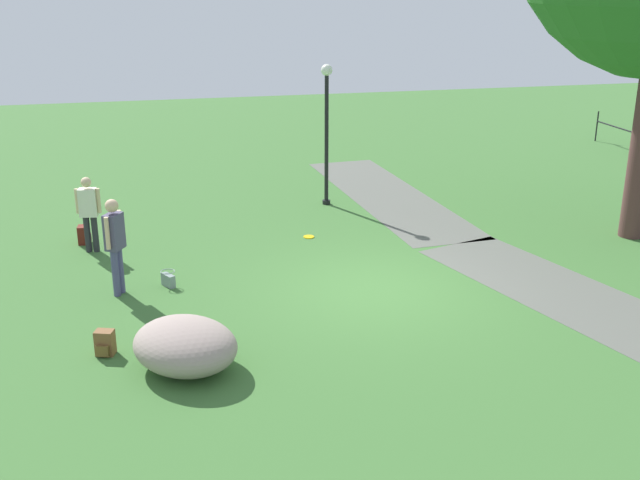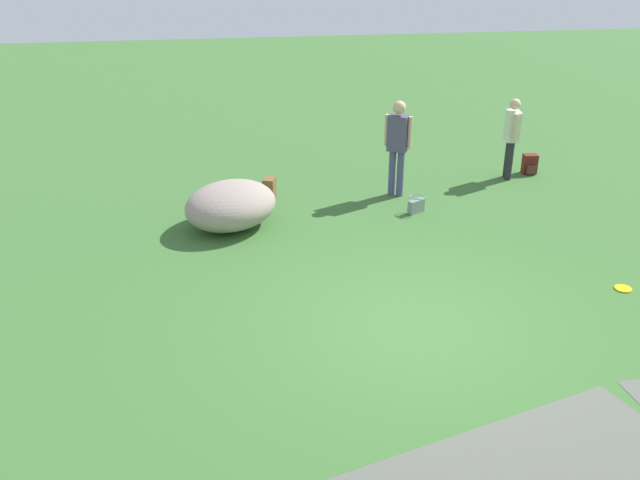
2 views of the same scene
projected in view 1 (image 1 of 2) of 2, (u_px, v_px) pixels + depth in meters
ground_plane at (377, 289)px, 14.23m from camera, size 48.00×48.00×0.00m
footpath_segment_near at (387, 196)px, 20.22m from camera, size 8.11×2.51×0.01m
footpath_segment_mid at (601, 310)px, 13.33m from camera, size 8.24×4.16×0.01m
lamp_post at (327, 120)px, 18.79m from camera, size 0.28×0.28×3.52m
lawn_boulder at (185, 346)px, 11.24m from camera, size 2.16×2.14×0.77m
woman_with_handbag at (115, 239)px, 13.68m from camera, size 0.46×0.39×1.81m
man_near_boulder at (89, 209)px, 15.86m from camera, size 0.30×0.51×1.62m
handbag_on_grass at (168, 279)px, 14.32m from camera, size 0.37×0.37×0.31m
backpack_by_boulder at (105, 343)px, 11.73m from camera, size 0.32×0.33×0.40m
spare_backpack_on_lawn at (84, 235)px, 16.58m from camera, size 0.29×0.28×0.40m
frisbee_on_grass at (309, 237)px, 17.04m from camera, size 0.24×0.24×0.02m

